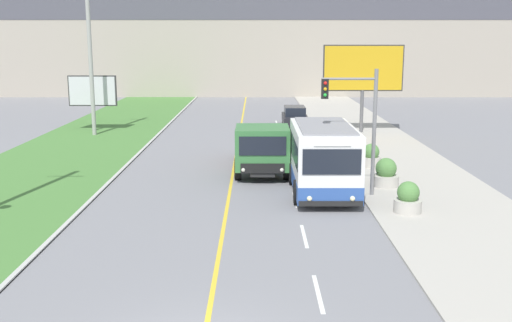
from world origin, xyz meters
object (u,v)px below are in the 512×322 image
billboard_small (93,92)px  planter_round_near (409,199)px  dump_truck (263,149)px  traffic_light_mast (359,116)px  planter_round_second (387,174)px  billboard_large (364,70)px  planter_round_third (372,157)px  car_distant (296,117)px  city_bus (324,160)px  utility_pole_far (91,46)px

billboard_small → planter_round_near: billboard_small is taller
dump_truck → traffic_light_mast: size_ratio=1.35×
dump_truck → planter_round_second: size_ratio=5.68×
billboard_large → planter_round_third: billboard_large is taller
billboard_large → car_distant: bearing=139.2°
city_bus → billboard_large: billboard_large is taller
planter_round_second → utility_pole_far: bearing=138.7°
car_distant → billboard_large: (4.40, -3.80, 3.69)m
city_bus → planter_round_second: city_bus is taller
planter_round_near → planter_round_third: size_ratio=1.00×
planter_round_third → car_distant: bearing=100.8°
dump_truck → planter_round_third: size_ratio=6.04×
billboard_small → planter_round_near: size_ratio=3.32×
utility_pole_far → traffic_light_mast: (15.23, -16.28, -2.61)m
car_distant → planter_round_third: 15.60m
car_distant → planter_round_third: bearing=-79.2°
planter_round_third → planter_round_near: bearing=-91.2°
planter_round_second → planter_round_third: bearing=88.3°
traffic_light_mast → dump_truck: bearing=132.2°
planter_round_second → car_distant: bearing=98.2°
dump_truck → billboard_small: 18.47m
billboard_small → traffic_light_mast: bearing=-49.3°
planter_round_second → planter_round_near: bearing=-90.6°
city_bus → billboard_small: billboard_small is taller
traffic_light_mast → billboard_small: (-15.76, 18.29, -0.65)m
city_bus → planter_round_third: city_bus is taller
billboard_large → planter_round_near: bearing=-94.8°
billboard_large → planter_round_near: size_ratio=5.13×
billboard_large → dump_truck: bearing=-118.7°
traffic_light_mast → billboard_large: bearing=79.4°
billboard_large → planter_round_third: bearing=-97.3°
planter_round_third → dump_truck: bearing=-166.3°
traffic_light_mast → billboard_small: 24.15m
dump_truck → planter_round_near: bearing=-51.8°
dump_truck → billboard_small: billboard_small is taller
billboard_large → billboard_small: (-18.95, 1.16, -1.64)m
billboard_small → planter_round_near: 27.21m
utility_pole_far → billboard_small: utility_pole_far is taller
utility_pole_far → billboard_large: size_ratio=1.96×
planter_round_near → dump_truck: bearing=128.2°
car_distant → planter_round_third: size_ratio=3.63×
car_distant → planter_round_second: 19.63m
city_bus → dump_truck: city_bus is taller
billboard_large → planter_round_near: billboard_large is taller
car_distant → billboard_small: size_ratio=1.09×
traffic_light_mast → planter_round_near: 4.12m
planter_round_second → billboard_large: bearing=84.1°
billboard_large → planter_round_third: size_ratio=5.14×
utility_pole_far → billboard_small: bearing=104.8°
traffic_light_mast → billboard_small: bearing=130.7°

